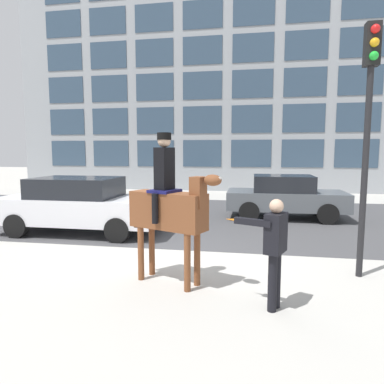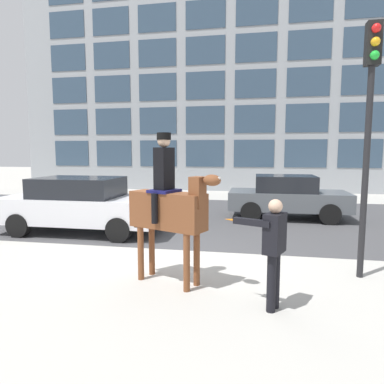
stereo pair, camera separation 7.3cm
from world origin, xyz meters
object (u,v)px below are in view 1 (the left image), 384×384
(street_car_far_lane, at_px, (285,196))
(traffic_light, at_px, (369,112))
(mounted_horse_lead, at_px, (169,206))
(pedestrian_bystander, at_px, (274,245))
(street_car_near_lane, at_px, (80,204))

(street_car_far_lane, bearing_deg, traffic_light, -81.30)
(street_car_far_lane, distance_m, traffic_light, 5.98)
(street_car_far_lane, bearing_deg, mounted_horse_lead, -111.44)
(mounted_horse_lead, distance_m, pedestrian_bystander, 1.90)
(street_car_far_lane, bearing_deg, street_car_near_lane, -151.77)
(mounted_horse_lead, distance_m, traffic_light, 3.82)
(street_car_near_lane, xyz_separation_m, street_car_far_lane, (5.89, 3.16, -0.03))
(pedestrian_bystander, height_order, traffic_light, traffic_light)
(street_car_near_lane, xyz_separation_m, traffic_light, (6.73, -2.34, 2.15))
(pedestrian_bystander, distance_m, street_car_near_lane, 6.45)
(pedestrian_bystander, relative_size, street_car_near_lane, 0.35)
(street_car_near_lane, bearing_deg, pedestrian_bystander, -37.93)
(street_car_near_lane, distance_m, traffic_light, 7.45)
(street_car_far_lane, xyz_separation_m, traffic_light, (0.84, -5.51, 2.19))
(street_car_far_lane, bearing_deg, pedestrian_bystander, -96.43)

